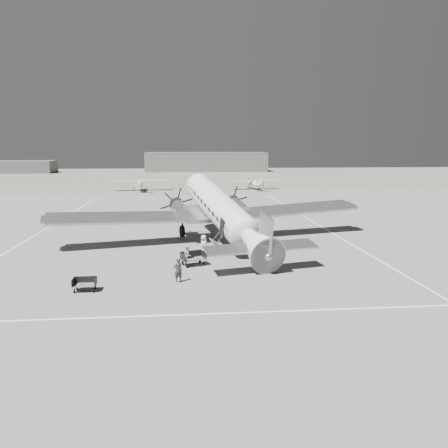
% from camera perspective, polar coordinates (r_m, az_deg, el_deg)
% --- Properties ---
extents(ground, '(260.00, 260.00, 0.00)m').
position_cam_1_polar(ground, '(37.13, -0.34, -3.55)').
color(ground, slate).
rests_on(ground, ground).
extents(taxi_line_near, '(60.00, 0.15, 0.01)m').
position_cam_1_polar(taxi_line_near, '(23.83, 2.65, -11.49)').
color(taxi_line_near, silver).
rests_on(taxi_line_near, ground).
extents(taxi_line_right, '(0.15, 80.00, 0.01)m').
position_cam_1_polar(taxi_line_right, '(39.97, 17.09, -3.00)').
color(taxi_line_right, silver).
rests_on(taxi_line_right, ground).
extents(taxi_line_left, '(0.15, 60.00, 0.01)m').
position_cam_1_polar(taxi_line_left, '(49.07, -22.87, -0.97)').
color(taxi_line_left, silver).
rests_on(taxi_line_left, ground).
extents(taxi_line_horizon, '(90.00, 0.15, 0.01)m').
position_cam_1_polar(taxi_line_horizon, '(76.50, -2.95, 3.54)').
color(taxi_line_horizon, silver).
rests_on(taxi_line_horizon, ground).
extents(grass_infield, '(260.00, 90.00, 0.01)m').
position_cam_1_polar(grass_infield, '(131.27, -3.98, 6.29)').
color(grass_infield, '#5D5A4E').
rests_on(grass_infield, ground).
extents(hangar_main, '(42.00, 14.00, 6.60)m').
position_cam_1_polar(hangar_main, '(156.24, -2.37, 8.13)').
color(hangar_main, slate).
rests_on(hangar_main, ground).
extents(shed_secondary, '(18.00, 10.00, 4.00)m').
position_cam_1_polar(shed_secondary, '(159.74, -24.46, 6.81)').
color(shed_secondary, '#4F4F4F').
rests_on(shed_secondary, ground).
extents(dc3_airliner, '(34.62, 27.60, 5.83)m').
position_cam_1_polar(dc3_airliner, '(39.25, -0.27, 1.54)').
color(dc3_airliner, '#B3B3B5').
rests_on(dc3_airliner, ground).
extents(light_plane_left, '(12.30, 10.38, 2.36)m').
position_cam_1_polar(light_plane_left, '(88.56, -10.89, 5.04)').
color(light_plane_left, silver).
rests_on(light_plane_left, ground).
extents(light_plane_right, '(11.68, 10.19, 2.12)m').
position_cam_1_polar(light_plane_right, '(89.89, 3.95, 5.19)').
color(light_plane_right, silver).
rests_on(light_plane_right, ground).
extents(baggage_cart_near, '(2.16, 1.84, 1.03)m').
position_cam_1_polar(baggage_cart_near, '(32.71, -4.03, -4.53)').
color(baggage_cart_near, '#4F4F4F').
rests_on(baggage_cart_near, ground).
extents(baggage_cart_far, '(1.47, 1.04, 0.83)m').
position_cam_1_polar(baggage_cart_far, '(28.34, -17.74, -7.54)').
color(baggage_cart_far, '#4F4F4F').
rests_on(baggage_cart_far, ground).
extents(ground_crew, '(0.69, 0.59, 1.61)m').
position_cam_1_polar(ground_crew, '(28.79, -6.02, -6.01)').
color(ground_crew, '#313131').
rests_on(ground_crew, ground).
extents(ramp_agent, '(0.65, 0.79, 1.51)m').
position_cam_1_polar(ramp_agent, '(32.77, -4.77, -4.08)').
color(ramp_agent, beige).
rests_on(ramp_agent, ground).
extents(passenger, '(0.83, 1.00, 1.75)m').
position_cam_1_polar(passenger, '(35.23, -2.67, -2.84)').
color(passenger, '#B7B7B4').
rests_on(passenger, ground).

